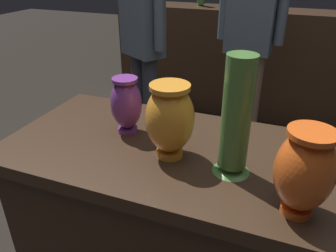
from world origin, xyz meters
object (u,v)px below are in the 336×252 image
(vase_centerpiece, at_px, (170,119))
(vase_left_accent, at_px, (304,171))
(visitor_center_back, at_px, (250,31))
(visitor_near_left, at_px, (143,35))
(vase_right_accent, at_px, (126,104))
(vase_tall_behind, at_px, (236,121))

(vase_centerpiece, distance_m, vase_left_accent, 0.45)
(visitor_center_back, relative_size, visitor_near_left, 1.04)
(vase_right_accent, height_order, visitor_near_left, visitor_near_left)
(vase_tall_behind, bearing_deg, visitor_near_left, 125.67)
(vase_left_accent, distance_m, vase_right_accent, 0.69)
(vase_left_accent, bearing_deg, vase_centerpiece, 161.29)
(vase_left_accent, height_order, visitor_center_back, visitor_center_back)
(vase_tall_behind, distance_m, vase_right_accent, 0.46)
(visitor_center_back, bearing_deg, vase_right_accent, 85.98)
(vase_centerpiece, height_order, visitor_near_left, visitor_near_left)
(vase_centerpiece, xyz_separation_m, vase_tall_behind, (0.22, -0.02, 0.04))
(vase_left_accent, relative_size, visitor_near_left, 0.16)
(vase_right_accent, xyz_separation_m, visitor_near_left, (-0.47, 1.15, -0.01))
(vase_centerpiece, relative_size, vase_left_accent, 1.04)
(vase_right_accent, bearing_deg, vase_centerpiece, -25.02)
(visitor_center_back, bearing_deg, visitor_near_left, 24.35)
(vase_centerpiece, distance_m, visitor_near_left, 1.43)
(vase_centerpiece, distance_m, vase_tall_behind, 0.22)
(vase_right_accent, bearing_deg, vase_left_accent, -20.91)
(vase_tall_behind, bearing_deg, vase_left_accent, -31.88)
(vase_centerpiece, xyz_separation_m, visitor_center_back, (0.03, 1.49, 0.00))
(vase_centerpiece, bearing_deg, vase_right_accent, 154.98)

